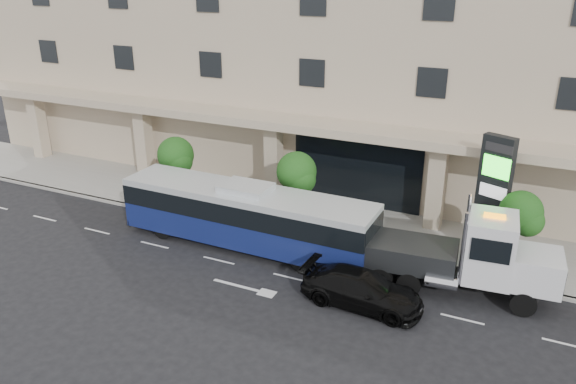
% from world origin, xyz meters
% --- Properties ---
extents(ground, '(120.00, 120.00, 0.00)m').
position_xyz_m(ground, '(0.00, 0.00, 0.00)').
color(ground, black).
rests_on(ground, ground).
extents(sidewalk, '(120.00, 6.00, 0.15)m').
position_xyz_m(sidewalk, '(0.00, 5.00, 0.07)').
color(sidewalk, gray).
rests_on(sidewalk, ground).
extents(curb, '(120.00, 0.30, 0.15)m').
position_xyz_m(curb, '(0.00, 2.00, 0.07)').
color(curb, gray).
rests_on(curb, ground).
extents(convention_center, '(60.00, 17.60, 20.00)m').
position_xyz_m(convention_center, '(-0.00, 15.42, 9.97)').
color(convention_center, '#BBA78C').
rests_on(convention_center, ground).
extents(tree_left, '(2.27, 2.20, 4.22)m').
position_xyz_m(tree_left, '(-9.97, 3.59, 3.11)').
color(tree_left, '#422B19').
rests_on(tree_left, sidewalk).
extents(tree_mid, '(2.28, 2.20, 4.38)m').
position_xyz_m(tree_mid, '(-1.97, 3.59, 3.26)').
color(tree_mid, '#422B19').
rests_on(tree_mid, sidewalk).
extents(tree_right, '(2.10, 2.00, 4.04)m').
position_xyz_m(tree_right, '(9.53, 3.59, 3.04)').
color(tree_right, '#422B19').
rests_on(tree_right, sidewalk).
extents(city_bus, '(13.82, 3.07, 3.49)m').
position_xyz_m(city_bus, '(-3.46, 0.54, 1.78)').
color(city_bus, black).
rests_on(city_bus, ground).
extents(tow_truck, '(9.69, 3.06, 4.39)m').
position_xyz_m(tow_truck, '(7.69, 0.70, 1.81)').
color(tow_truck, '#2D3033').
rests_on(tow_truck, ground).
extents(black_sedan, '(5.48, 2.41, 1.56)m').
position_xyz_m(black_sedan, '(3.78, -2.26, 0.78)').
color(black_sedan, black).
rests_on(black_sedan, ground).
extents(signage_pylon, '(1.65, 1.12, 6.27)m').
position_xyz_m(signage_pylon, '(8.10, 4.58, 3.34)').
color(signage_pylon, black).
rests_on(signage_pylon, sidewalk).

